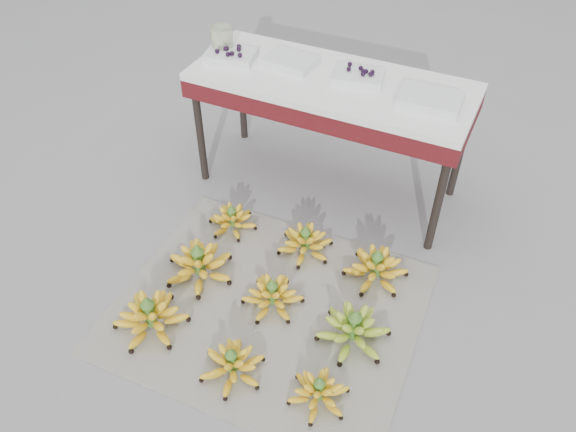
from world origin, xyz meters
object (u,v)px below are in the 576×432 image
at_px(bunch_back_left, 232,220).
at_px(bunch_back_right, 376,268).
at_px(bunch_front_left, 150,317).
at_px(tray_left, 290,61).
at_px(bunch_front_center, 232,365).
at_px(bunch_back_center, 305,243).
at_px(bunch_front_right, 319,392).
at_px(bunch_mid_center, 273,296).
at_px(tray_far_left, 231,55).
at_px(glass_jar, 222,40).
at_px(vendor_table, 331,92).
at_px(newspaper_mat, 268,308).
at_px(tray_right, 359,76).
at_px(bunch_mid_left, 199,265).
at_px(tray_far_right, 430,100).
at_px(bunch_mid_right, 354,330).

bearing_deg(bunch_back_left, bunch_back_right, -5.23).
bearing_deg(bunch_front_left, tray_left, 79.33).
distance_m(bunch_front_center, bunch_back_center, 0.71).
distance_m(bunch_front_right, bunch_mid_center, 0.48).
xyz_separation_m(bunch_front_left, bunch_front_center, (0.41, -0.05, -0.01)).
height_order(bunch_front_center, tray_far_left, tray_far_left).
distance_m(bunch_mid_center, glass_jar, 1.27).
bearing_deg(bunch_front_right, tray_far_left, 114.56).
bearing_deg(tray_left, tray_far_left, -166.11).
distance_m(bunch_back_left, vendor_table, 0.77).
xyz_separation_m(newspaper_mat, bunch_mid_center, (0.01, 0.03, 0.06)).
bearing_deg(bunch_mid_center, tray_right, 72.16).
xyz_separation_m(bunch_front_right, bunch_mid_left, (-0.72, 0.34, 0.02)).
height_order(bunch_back_left, tray_left, tray_left).
relative_size(bunch_back_right, tray_far_left, 1.23).
bearing_deg(tray_right, tray_left, 179.99).
height_order(bunch_front_right, bunch_back_right, bunch_back_right).
xyz_separation_m(newspaper_mat, bunch_back_left, (-0.38, 0.37, 0.05)).
distance_m(bunch_mid_left, tray_far_right, 1.23).
relative_size(bunch_front_left, bunch_mid_right, 1.06).
distance_m(vendor_table, glass_jar, 0.60).
relative_size(bunch_back_center, bunch_back_right, 1.04).
relative_size(bunch_front_center, glass_jar, 2.45).
distance_m(bunch_mid_right, glass_jar, 1.51).
bearing_deg(bunch_front_right, glass_jar, 115.43).
bearing_deg(tray_right, glass_jar, -177.53).
bearing_deg(newspaper_mat, bunch_back_center, 89.19).
bearing_deg(tray_left, glass_jar, -175.10).
height_order(bunch_front_center, bunch_back_center, bunch_back_center).
xyz_separation_m(vendor_table, tray_right, (0.12, 0.04, 0.09)).
height_order(bunch_mid_left, tray_far_left, tray_far_left).
height_order(tray_left, tray_far_right, tray_far_right).
bearing_deg(newspaper_mat, bunch_front_center, -86.30).
bearing_deg(bunch_back_left, tray_right, 49.00).
bearing_deg(tray_far_right, bunch_back_right, -91.68).
height_order(bunch_back_right, vendor_table, vendor_table).
distance_m(newspaper_mat, bunch_back_right, 0.51).
xyz_separation_m(tray_far_left, tray_left, (0.29, 0.07, -0.00)).
relative_size(newspaper_mat, bunch_back_center, 3.65).
distance_m(bunch_mid_center, tray_far_right, 1.07).
bearing_deg(bunch_mid_left, bunch_front_center, -33.71).
xyz_separation_m(tray_far_left, tray_far_right, (0.98, 0.01, -0.00)).
bearing_deg(newspaper_mat, bunch_back_left, 135.77).
relative_size(bunch_front_center, bunch_back_left, 1.31).
distance_m(bunch_back_left, tray_far_right, 1.07).
height_order(bunch_mid_left, bunch_mid_right, bunch_mid_left).
height_order(bunch_mid_left, bunch_back_right, bunch_mid_left).
bearing_deg(glass_jar, tray_right, 2.47).
height_order(bunch_mid_right, bunch_back_right, bunch_mid_right).
bearing_deg(bunch_back_left, tray_left, 79.81).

